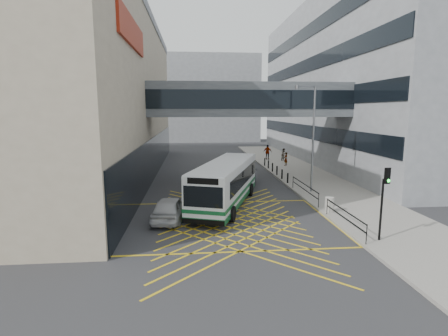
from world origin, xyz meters
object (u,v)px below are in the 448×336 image
object	(u,v)px
pedestrian_a	(286,159)
pedestrian_b	(284,155)
car_white	(170,208)
traffic_light	(384,194)
litter_bin	(329,205)
car_dark	(214,182)
car_silver	(242,171)
pedestrian_c	(268,152)
street_lamp	(311,133)
bus	(226,182)

from	to	relation	value
pedestrian_a	pedestrian_b	world-z (taller)	pedestrian_b
car_white	traffic_light	distance (m)	11.89
traffic_light	litter_bin	world-z (taller)	traffic_light
car_dark	litter_bin	world-z (taller)	car_dark
car_silver	litter_bin	world-z (taller)	car_silver
litter_bin	pedestrian_b	xyz separation A→B (m)	(3.12, 23.04, 0.30)
pedestrian_b	pedestrian_c	bearing A→B (deg)	111.22
street_lamp	pedestrian_b	world-z (taller)	street_lamp
traffic_light	street_lamp	distance (m)	10.95
litter_bin	pedestrian_a	distance (m)	19.14
litter_bin	pedestrian_c	xyz separation A→B (m)	(1.23, 24.16, 0.49)
car_silver	bus	bearing A→B (deg)	73.05
street_lamp	traffic_light	bearing A→B (deg)	-106.93
car_white	pedestrian_a	xyz separation A→B (m)	(12.32, 19.19, 0.20)
pedestrian_a	traffic_light	bearing A→B (deg)	42.24
traffic_light	pedestrian_c	bearing A→B (deg)	69.69
traffic_light	pedestrian_b	distance (m)	28.19
bus	pedestrian_c	bearing A→B (deg)	89.32
bus	pedestrian_a	size ratio (longest dim) A/B	7.14
car_dark	pedestrian_b	world-z (taller)	pedestrian_b
pedestrian_b	pedestrian_c	size ratio (longest dim) A/B	0.80
bus	pedestrian_c	world-z (taller)	bus
car_silver	street_lamp	world-z (taller)	street_lamp
bus	pedestrian_a	xyz separation A→B (m)	(8.59, 16.09, -0.70)
traffic_light	litter_bin	size ratio (longest dim) A/B	3.81
bus	car_dark	world-z (taller)	bus
bus	car_white	bearing A→B (deg)	-121.42
pedestrian_a	pedestrian_b	xyz separation A→B (m)	(0.84, 4.04, 0.01)
street_lamp	pedestrian_a	xyz separation A→B (m)	(1.65, 13.29, -3.93)
traffic_light	pedestrian_a	xyz separation A→B (m)	(1.60, 24.00, -1.63)
street_lamp	pedestrian_c	size ratio (longest dim) A/B	4.23
street_lamp	litter_bin	size ratio (longest dim) A/B	8.51
car_silver	litter_bin	bearing A→B (deg)	106.34
car_dark	traffic_light	size ratio (longest dim) A/B	1.29
car_silver	pedestrian_c	distance (m)	13.35
car_silver	litter_bin	xyz separation A→B (m)	(3.91, -11.85, -0.14)
car_white	litter_bin	bearing A→B (deg)	-171.50
pedestrian_a	litter_bin	bearing A→B (deg)	39.21
traffic_light	bus	bearing A→B (deg)	112.25
bus	pedestrian_a	distance (m)	18.26
car_dark	street_lamp	world-z (taller)	street_lamp
bus	car_silver	distance (m)	9.29
car_dark	pedestrian_b	bearing A→B (deg)	-135.05
car_silver	pedestrian_c	world-z (taller)	pedestrian_c
car_dark	traffic_light	world-z (taller)	traffic_light
bus	litter_bin	bearing A→B (deg)	-5.91
car_white	car_dark	xyz separation A→B (m)	(3.13, 7.39, 0.01)
bus	car_silver	bearing A→B (deg)	93.83
bus	pedestrian_c	xyz separation A→B (m)	(7.54, 21.25, -0.49)
car_dark	pedestrian_c	distance (m)	18.81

